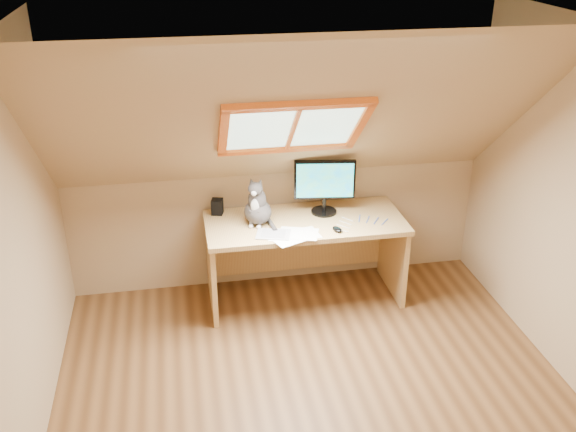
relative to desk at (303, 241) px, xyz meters
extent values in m
plane|color=brown|center=(-0.17, -1.45, -0.51)|extent=(3.50, 3.50, 0.00)
cube|color=tan|center=(-1.92, -1.45, 0.69)|extent=(0.02, 3.50, 2.40)
cube|color=tan|center=(-0.17, 0.30, -0.01)|extent=(3.50, 0.02, 1.00)
cube|color=silver|center=(-0.17, -2.22, 1.89)|extent=(3.50, 1.95, 0.02)
cube|color=tan|center=(-0.17, -0.47, 1.19)|extent=(3.50, 1.56, 1.41)
cube|color=#B2E0CC|center=(-0.17, -0.40, 1.12)|extent=(0.90, 0.53, 0.48)
cube|color=orange|center=(-0.17, -0.40, 1.12)|extent=(1.02, 0.64, 0.59)
cube|color=tan|center=(0.00, -0.07, 0.20)|extent=(1.60, 0.70, 0.04)
cube|color=tan|center=(-0.77, -0.07, -0.16)|extent=(0.04, 0.63, 0.69)
cube|color=tan|center=(0.77, -0.07, -0.16)|extent=(0.04, 0.63, 0.69)
cube|color=tan|center=(0.00, 0.25, -0.16)|extent=(1.50, 0.03, 0.48)
cylinder|color=black|center=(0.18, 0.05, 0.23)|extent=(0.21, 0.21, 0.02)
cylinder|color=black|center=(0.18, 0.05, 0.30)|extent=(0.03, 0.03, 0.11)
cube|color=black|center=(0.18, 0.05, 0.52)|extent=(0.49, 0.11, 0.32)
cube|color=#0456B7|center=(0.18, 0.02, 0.52)|extent=(0.45, 0.07, 0.28)
ellipsoid|color=#494340|center=(-0.38, -0.04, 0.32)|extent=(0.30, 0.32, 0.19)
ellipsoid|color=#494340|center=(-0.38, -0.05, 0.43)|extent=(0.19, 0.19, 0.20)
ellipsoid|color=silver|center=(-0.41, -0.11, 0.40)|extent=(0.08, 0.06, 0.12)
ellipsoid|color=#494340|center=(-0.40, -0.10, 0.54)|extent=(0.14, 0.14, 0.11)
sphere|color=silver|center=(-0.42, -0.14, 0.52)|extent=(0.04, 0.04, 0.04)
cone|color=#494340|center=(-0.42, -0.06, 0.59)|extent=(0.06, 0.07, 0.07)
cone|color=#494340|center=(-0.36, -0.09, 0.59)|extent=(0.07, 0.06, 0.07)
cube|color=black|center=(-0.68, 0.18, 0.29)|extent=(0.11, 0.11, 0.13)
cube|color=#B2B2B7|center=(-0.29, -0.28, 0.23)|extent=(0.30, 0.25, 0.01)
ellipsoid|color=black|center=(0.21, -0.30, 0.24)|extent=(0.09, 0.12, 0.03)
cube|color=white|center=(-0.19, -0.33, 0.22)|extent=(0.33, 0.27, 0.00)
cube|color=white|center=(-0.19, -0.33, 0.23)|extent=(0.32, 0.24, 0.00)
cube|color=white|center=(-0.19, -0.33, 0.23)|extent=(0.35, 0.30, 0.00)
cube|color=white|center=(-0.19, -0.33, 0.23)|extent=(0.34, 0.28, 0.00)
camera|label=1|loc=(-0.97, -4.59, 2.47)|focal=40.00mm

